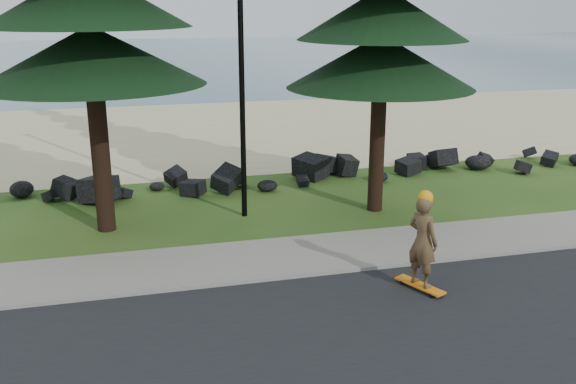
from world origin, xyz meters
The scene contains 9 objects.
ground centered at (0.00, 0.00, 0.00)m, with size 160.00×160.00×0.00m, color #254D18.
road centered at (0.00, -4.50, 0.01)m, with size 160.00×7.00×0.02m, color black.
kerb centered at (0.00, -0.90, 0.05)m, with size 160.00×0.20×0.10m, color gray.
sidewalk centered at (0.00, 0.20, 0.04)m, with size 160.00×2.00×0.08m, color gray.
beach_sand centered at (0.00, 14.50, 0.01)m, with size 160.00×15.00×0.01m, color #CEB689.
ocean centered at (0.00, 51.00, 0.00)m, with size 160.00×58.00×0.01m, color #3E6677.
seawall_boulders centered at (0.00, 5.60, 0.00)m, with size 60.00×2.40×1.10m, color black, non-canonical shape.
lamp_post centered at (0.00, 3.20, 4.13)m, with size 0.25×0.14×8.14m.
skateboarder centered at (2.50, -2.08, 1.02)m, with size 0.69×1.10×2.03m.
Camera 1 is at (-2.87, -12.56, 5.52)m, focal length 40.00 mm.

